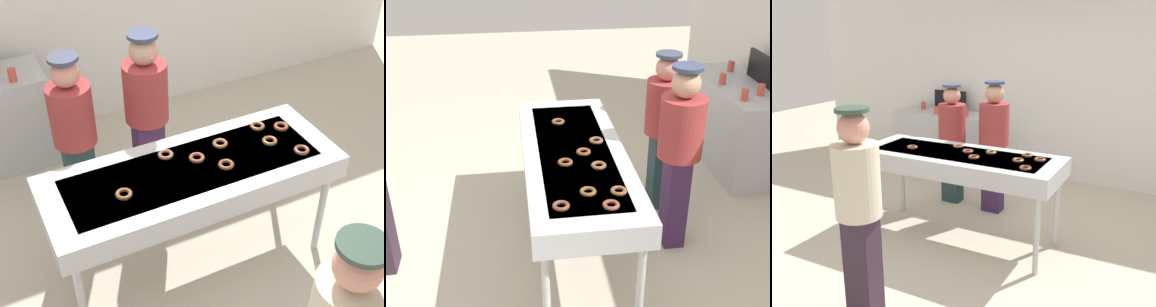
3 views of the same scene
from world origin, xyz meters
The scene contains 14 objects.
ground_plane centered at (0.00, 0.00, 0.00)m, with size 16.00×16.00×0.00m, color beige.
fryer_conveyor centered at (0.00, 0.00, 0.88)m, with size 2.16×0.80×0.97m.
chocolate_donut_0 centered at (0.83, 0.13, 0.99)m, with size 0.11×0.11×0.03m, color brown.
chocolate_donut_1 centered at (0.30, 0.14, 0.99)m, with size 0.11×0.11×0.03m, color brown.
chocolate_donut_2 centered at (0.22, -0.10, 0.99)m, with size 0.11×0.11×0.03m, color brown.
chocolate_donut_3 centered at (0.65, 0.01, 0.99)m, with size 0.11×0.11×0.03m, color brown.
chocolate_donut_4 centered at (-0.54, -0.07, 0.99)m, with size 0.11×0.11×0.03m, color brown.
chocolate_donut_5 centered at (0.07, 0.07, 0.99)m, with size 0.11×0.11×0.03m, color brown.
chocolate_donut_6 centered at (0.67, 0.21, 0.99)m, with size 0.11×0.11×0.03m, color brown.
chocolate_donut_7 centered at (0.80, -0.19, 0.99)m, with size 0.11×0.11×0.03m, color brown.
chocolate_donut_8 centered at (-0.12, 0.20, 0.99)m, with size 0.11×0.11×0.03m, color brown.
worker_baker centered at (-0.60, 0.92, 0.89)m, with size 0.35×0.35×1.55m.
worker_assistant centered at (0.01, 0.87, 0.95)m, with size 0.36×0.36×1.63m.
paper_cup_2 centered at (-0.88, 1.83, 1.01)m, with size 0.07×0.07×0.12m, color #CC4C3F.
Camera 1 is at (-1.32, -2.66, 3.37)m, focal length 50.42 mm.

